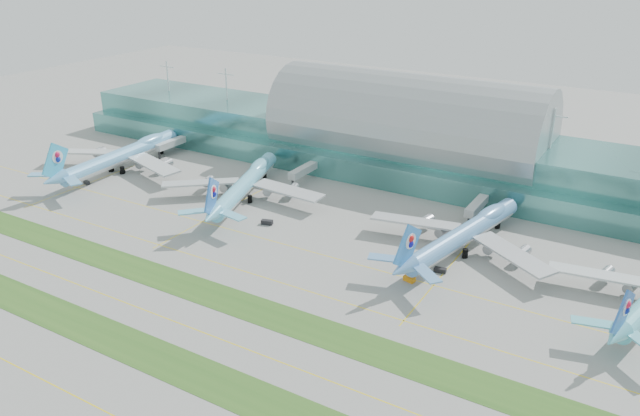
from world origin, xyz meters
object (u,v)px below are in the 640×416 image
Objects in this scene: terminal at (406,140)px; airliner_c at (465,232)px; airliner_b at (246,183)px; airliner_a at (123,155)px.

airliner_c is at bearing -51.92° from terminal.
terminal is 78.96m from airliner_c.
terminal is at bearing 139.64° from airliner_c.
airliner_b is (-41.41, -61.82, -7.74)m from terminal.
airliner_b is (67.73, 0.82, -0.50)m from airliner_a.
airliner_a is 157.61m from airliner_c.
terminal is 74.81m from airliner_b.
airliner_a is at bearing -150.15° from terminal.
terminal is 4.13× the size of airliner_a.
airliner_b reaches higher than airliner_c.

